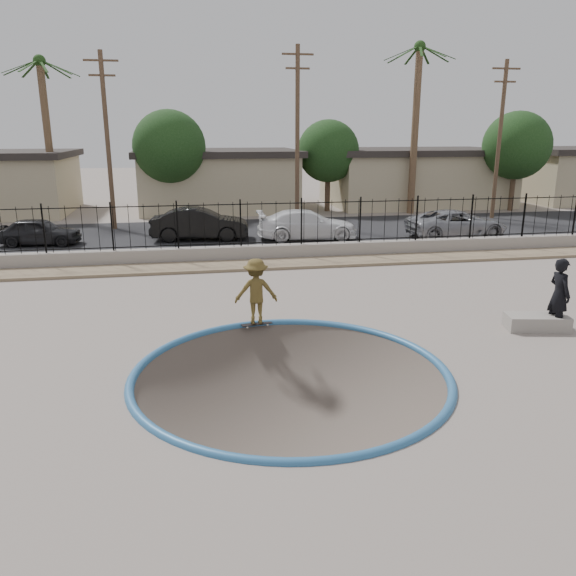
% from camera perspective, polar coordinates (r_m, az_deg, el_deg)
% --- Properties ---
extents(ground, '(120.00, 120.00, 2.20)m').
position_cam_1_polar(ground, '(25.00, -5.07, 1.20)').
color(ground, gray).
rests_on(ground, ground).
extents(bowl_pit, '(6.84, 6.84, 1.80)m').
position_cam_1_polar(bowl_pit, '(12.42, 0.27, -8.75)').
color(bowl_pit, '#50463D').
rests_on(bowl_pit, ground).
extents(coping_ring, '(7.04, 7.04, 0.20)m').
position_cam_1_polar(coping_ring, '(12.42, 0.27, -8.75)').
color(coping_ring, '#2E6496').
rests_on(coping_ring, ground).
extents(rock_strip, '(42.00, 1.60, 0.11)m').
position_cam_1_polar(rock_strip, '(22.01, -4.48, 2.31)').
color(rock_strip, '#998064').
rests_on(rock_strip, ground).
extents(retaining_wall, '(42.00, 0.45, 0.60)m').
position_cam_1_polar(retaining_wall, '(23.03, -4.77, 3.53)').
color(retaining_wall, gray).
rests_on(retaining_wall, ground).
extents(fence, '(40.00, 0.04, 1.80)m').
position_cam_1_polar(fence, '(22.80, -4.84, 6.48)').
color(fence, black).
rests_on(fence, retaining_wall).
extents(street, '(90.00, 8.00, 0.04)m').
position_cam_1_polar(street, '(29.64, -5.99, 5.69)').
color(street, black).
rests_on(street, ground).
extents(house_center, '(10.60, 8.60, 3.90)m').
position_cam_1_polar(house_center, '(38.80, -7.14, 10.93)').
color(house_center, tan).
rests_on(house_center, ground).
extents(house_east, '(12.60, 8.60, 3.90)m').
position_cam_1_polar(house_east, '(41.93, 12.70, 11.02)').
color(house_east, tan).
rests_on(house_east, ground).
extents(palm_mid, '(2.30, 2.30, 9.30)m').
position_cam_1_polar(palm_mid, '(37.02, -23.54, 16.88)').
color(palm_mid, brown).
rests_on(palm_mid, ground).
extents(palm_right, '(2.30, 2.30, 10.30)m').
position_cam_1_polar(palm_right, '(36.95, 12.99, 18.74)').
color(palm_right, brown).
rests_on(palm_right, ground).
extents(utility_pole_left, '(1.70, 0.24, 9.00)m').
position_cam_1_polar(utility_pole_left, '(31.37, -17.88, 14.20)').
color(utility_pole_left, '#473323').
rests_on(utility_pole_left, ground).
extents(utility_pole_mid, '(1.70, 0.24, 9.50)m').
position_cam_1_polar(utility_pole_mid, '(31.70, 0.96, 15.39)').
color(utility_pole_mid, '#473323').
rests_on(utility_pole_mid, ground).
extents(utility_pole_right, '(1.70, 0.24, 9.00)m').
position_cam_1_polar(utility_pole_right, '(35.97, 20.69, 14.06)').
color(utility_pole_right, '#473323').
rests_on(utility_pole_right, ground).
extents(street_tree_left, '(4.32, 4.32, 6.36)m').
position_cam_1_polar(street_tree_left, '(35.15, -11.97, 13.85)').
color(street_tree_left, '#473323').
rests_on(street_tree_left, ground).
extents(street_tree_mid, '(3.96, 3.96, 5.83)m').
position_cam_1_polar(street_tree_mid, '(37.25, 4.11, 13.68)').
color(street_tree_mid, '#473323').
rests_on(street_tree_mid, ground).
extents(street_tree_right, '(4.32, 4.32, 6.36)m').
position_cam_1_polar(street_tree_right, '(40.09, 22.22, 13.24)').
color(street_tree_right, '#473323').
rests_on(street_tree_right, ground).
extents(skater, '(1.17, 0.70, 1.78)m').
position_cam_1_polar(skater, '(15.08, -3.26, -0.69)').
color(skater, olive).
rests_on(skater, ground).
extents(skateboard, '(0.87, 0.37, 0.07)m').
position_cam_1_polar(skateboard, '(15.34, -3.21, -3.66)').
color(skateboard, black).
rests_on(skateboard, ground).
extents(videographer, '(0.51, 0.74, 1.94)m').
position_cam_1_polar(videographer, '(16.44, 25.84, -0.59)').
color(videographer, black).
rests_on(videographer, ground).
extents(concrete_ledge, '(1.71, 1.00, 0.40)m').
position_cam_1_polar(concrete_ledge, '(16.43, 23.94, -3.19)').
color(concrete_ledge, gray).
rests_on(concrete_ledge, ground).
extents(car_a, '(3.81, 1.84, 1.25)m').
position_cam_1_polar(car_a, '(28.33, -23.98, 5.27)').
color(car_a, black).
rests_on(car_a, street).
extents(car_b, '(4.77, 2.08, 1.53)m').
position_cam_1_polar(car_b, '(27.47, -8.95, 6.44)').
color(car_b, black).
rests_on(car_b, street).
extents(car_c, '(4.90, 2.13, 1.40)m').
position_cam_1_polar(car_c, '(27.35, 1.96, 6.45)').
color(car_c, white).
rests_on(car_c, street).
extents(car_d, '(4.99, 2.48, 1.36)m').
position_cam_1_polar(car_d, '(28.96, 16.75, 6.27)').
color(car_d, gray).
rests_on(car_d, street).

